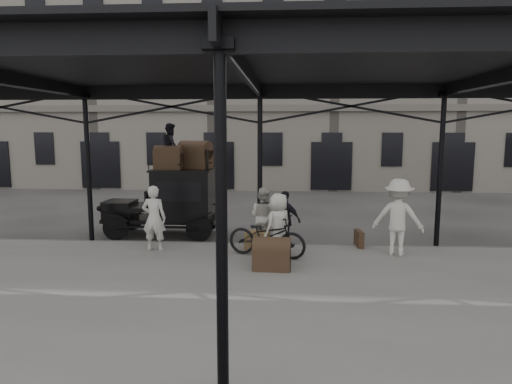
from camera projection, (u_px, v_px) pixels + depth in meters
ground at (255, 269)px, 11.26m from camera, size 120.00×120.00×0.00m
platform at (249, 296)px, 9.28m from camera, size 28.00×8.00×0.15m
canopy at (249, 69)px, 8.92m from camera, size 22.50×9.00×4.74m
building_frontage at (275, 70)px, 28.07m from camera, size 64.00×8.00×14.00m
taxi at (174, 199)px, 14.57m from camera, size 3.65×1.55×2.18m
porter_left at (154, 218)px, 12.30m from camera, size 0.68×0.47×1.79m
porter_midleft at (263, 216)px, 12.90m from camera, size 1.01×0.95×1.65m
porter_centre at (279, 225)px, 11.77m from camera, size 0.95×0.94×1.65m
porter_official at (285, 220)px, 12.55m from camera, size 1.01×0.79×1.60m
porter_right at (398, 217)px, 11.85m from camera, size 1.48×1.14×2.02m
bicycle at (267, 236)px, 11.76m from camera, size 2.21×1.33×1.10m
porter_roof at (171, 146)px, 14.24m from camera, size 0.69×0.80×1.42m
steamer_trunk_roof_near at (169, 159)px, 14.15m from camera, size 0.87×0.55×0.62m
steamer_trunk_roof_far at (195, 157)px, 14.54m from camera, size 1.14×0.91×0.73m
steamer_trunk_platform at (272, 256)px, 10.74m from camera, size 0.91×0.58×0.64m
wicker_hamper at (257, 241)px, 12.47m from camera, size 0.70×0.60×0.50m
suitcase_upright at (359, 239)px, 12.81m from camera, size 0.21×0.61×0.45m
suitcase_flat at (273, 255)px, 11.24m from camera, size 0.61×0.38×0.40m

